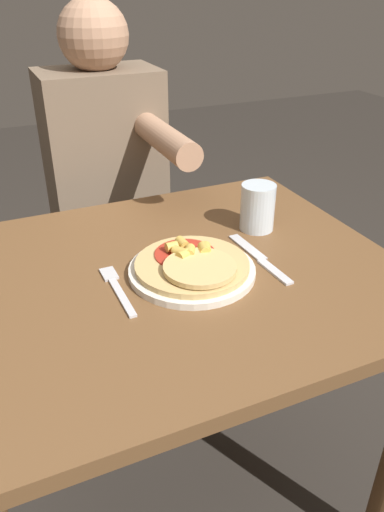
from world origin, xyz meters
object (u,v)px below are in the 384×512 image
dining_table (172,325)px  person_diner (108,179)px  pizza (193,263)px  knife (260,259)px  plate (192,271)px  drinking_glass (258,207)px  fork (116,287)px

dining_table → person_diner: 0.64m
dining_table → person_diner: size_ratio=0.76×
dining_table → pizza: pizza is taller
dining_table → knife: size_ratio=4.11×
pizza → knife: pizza is taller
plate → pizza: (0.00, -0.00, 0.02)m
knife → plate: bearing=177.1°
plate → pizza: size_ratio=1.11×
plate → drinking_glass: drinking_glass is taller
plate → knife: bearing=-2.9°
plate → person_diner: bearing=89.3°
dining_table → plate: size_ratio=3.64×
plate → person_diner: (0.01, 0.65, -0.04)m
dining_table → knife: 0.23m
dining_table → pizza: size_ratio=4.05×
person_diner → dining_table: bearing=-94.0°
fork → drinking_glass: drinking_glass is taller
drinking_glass → person_diner: (-0.21, 0.53, -0.09)m
person_diner → drinking_glass: bearing=-68.6°
fork → knife: same height
knife → person_diner: size_ratio=0.19×
fork → person_diner: person_diner is taller
pizza → fork: pizza is taller
dining_table → person_diner: bearing=86.0°
dining_table → person_diner: person_diner is taller
dining_table → plate: bearing=-36.4°
dining_table → plate: (0.04, -0.03, 0.14)m
plate → dining_table: bearing=143.6°
knife → drinking_glass: (0.07, 0.13, 0.05)m
knife → drinking_glass: 0.15m
pizza → fork: size_ratio=1.28×
knife → drinking_glass: drinking_glass is taller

